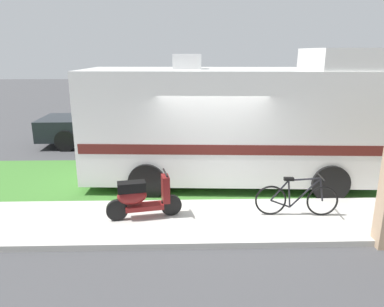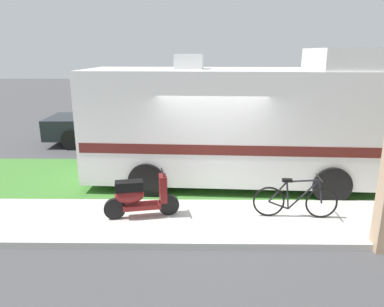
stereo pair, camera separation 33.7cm
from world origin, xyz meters
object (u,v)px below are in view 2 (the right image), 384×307
object	(u,v)px
motorhome_rv	(236,122)
bicycle	(295,200)
scooter	(139,196)
pickup_truck_near	(134,119)

from	to	relation	value
motorhome_rv	bicycle	bearing A→B (deg)	-66.41
motorhome_rv	bicycle	xyz separation A→B (m)	(1.01, -2.32, -1.19)
motorhome_rv	scooter	world-z (taller)	motorhome_rv
motorhome_rv	pickup_truck_near	world-z (taller)	motorhome_rv
bicycle	scooter	bearing A→B (deg)	-179.51
scooter	pickup_truck_near	xyz separation A→B (m)	(-1.22, 6.77, 0.38)
scooter	bicycle	xyz separation A→B (m)	(3.23, 0.03, -0.09)
bicycle	pickup_truck_near	xyz separation A→B (m)	(-4.45, 6.74, 0.46)
pickup_truck_near	motorhome_rv	bearing A→B (deg)	-52.14
motorhome_rv	bicycle	distance (m)	2.79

